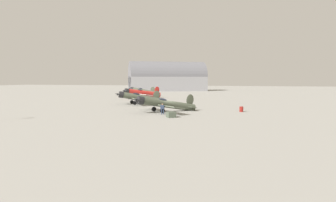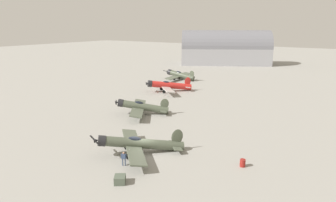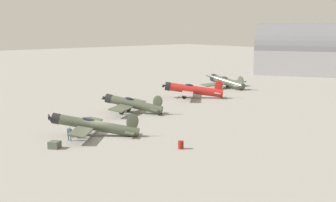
# 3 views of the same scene
# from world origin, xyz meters

# --- Properties ---
(ground_plane) EXTENTS (400.00, 400.00, 0.00)m
(ground_plane) POSITION_xyz_m (0.00, 0.00, 0.00)
(ground_plane) COLOR gray
(airplane_foreground) EXTENTS (10.21, 10.20, 3.12)m
(airplane_foreground) POSITION_xyz_m (-0.37, -0.38, 1.33)
(airplane_foreground) COLOR #4C5442
(airplane_foreground) RESTS_ON ground_plane
(airplane_mid_apron) EXTENTS (9.39, 10.63, 3.01)m
(airplane_mid_apron) POSITION_xyz_m (-10.59, 13.25, 1.44)
(airplane_mid_apron) COLOR #4C5442
(airplane_mid_apron) RESTS_ON ground_plane
(airplane_far_line) EXTENTS (10.75, 10.75, 3.40)m
(airplane_far_line) POSITION_xyz_m (-16.87, 31.81, 1.52)
(airplane_far_line) COLOR red
(airplane_far_line) RESTS_ON ground_plane
(airplane_outer_stand) EXTENTS (10.42, 12.99, 3.07)m
(airplane_outer_stand) POSITION_xyz_m (-22.76, 47.19, 1.39)
(airplane_outer_stand) COLOR #4C5442
(airplane_outer_stand) RESTS_ON ground_plane
(ground_crew_mechanic) EXTENTS (0.58, 0.42, 1.67)m
(ground_crew_mechanic) POSITION_xyz_m (0.23, -3.96, 1.01)
(ground_crew_mechanic) COLOR #384766
(ground_crew_mechanic) RESTS_ON ground_plane
(equipment_crate) EXTENTS (1.62, 1.66, 0.80)m
(equipment_crate) POSITION_xyz_m (2.52, -7.20, 0.40)
(equipment_crate) COLOR #4C5647
(equipment_crate) RESTS_ON ground_plane
(fuel_drum) EXTENTS (0.67, 0.67, 0.89)m
(fuel_drum) POSITION_xyz_m (11.78, 3.20, 0.44)
(fuel_drum) COLOR maroon
(fuel_drum) RESTS_ON ground_plane
(distant_hangar) EXTENTS (37.24, 28.99, 14.12)m
(distant_hangar) POSITION_xyz_m (-25.73, 87.99, 5.44)
(distant_hangar) COLOR #939399
(distant_hangar) RESTS_ON ground_plane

